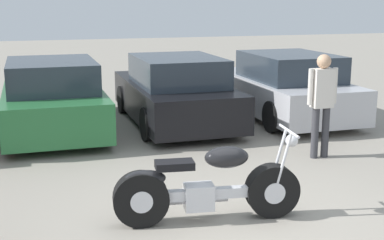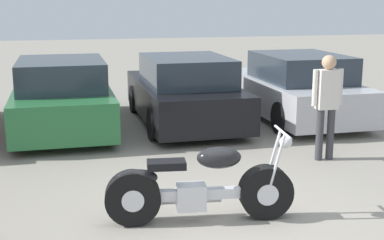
% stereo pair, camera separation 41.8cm
% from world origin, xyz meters
% --- Properties ---
extents(ground_plane, '(60.00, 60.00, 0.00)m').
position_xyz_m(ground_plane, '(0.00, 0.00, 0.00)').
color(ground_plane, gray).
extents(motorcycle, '(2.21, 0.71, 1.06)m').
position_xyz_m(motorcycle, '(-0.45, 0.18, 0.41)').
color(motorcycle, black).
rests_on(motorcycle, ground_plane).
extents(parked_car_green, '(1.91, 4.17, 1.42)m').
position_xyz_m(parked_car_green, '(-1.92, 5.23, 0.66)').
color(parked_car_green, '#286B38').
rests_on(parked_car_green, ground_plane).
extents(parked_car_black, '(1.91, 4.17, 1.42)m').
position_xyz_m(parked_car_black, '(0.55, 5.17, 0.66)').
color(parked_car_black, black).
rests_on(parked_car_black, ground_plane).
extents(parked_car_silver, '(1.91, 4.17, 1.42)m').
position_xyz_m(parked_car_silver, '(3.02, 5.07, 0.66)').
color(parked_car_silver, '#BCBCC1').
rests_on(parked_car_silver, ground_plane).
extents(person_standing, '(0.52, 0.23, 1.70)m').
position_xyz_m(person_standing, '(2.16, 2.07, 1.01)').
color(person_standing, '#38383D').
rests_on(person_standing, ground_plane).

